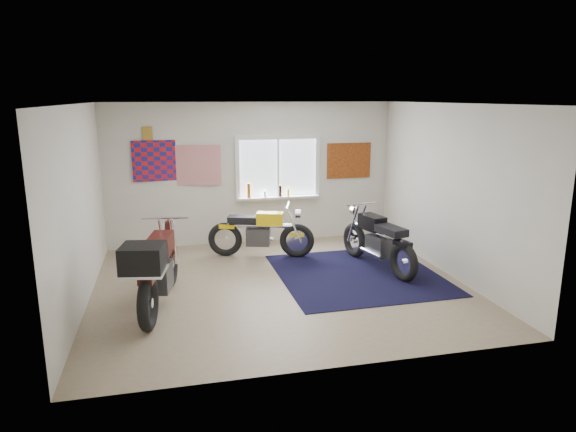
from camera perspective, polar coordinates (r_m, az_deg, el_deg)
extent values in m
plane|color=#9E896B|center=(7.86, -0.88, -7.72)|extent=(5.50, 5.50, 0.00)
plane|color=white|center=(7.34, -0.96, 12.38)|extent=(5.50, 5.50, 0.00)
plane|color=silver|center=(9.91, -4.00, 4.71)|extent=(5.50, 0.00, 5.50)
plane|color=silver|center=(5.14, 5.04, -3.29)|extent=(5.50, 0.00, 5.50)
plane|color=silver|center=(7.42, -22.16, 0.90)|extent=(0.00, 5.00, 5.00)
plane|color=silver|center=(8.49, 17.55, 2.71)|extent=(0.00, 5.00, 5.00)
cube|color=black|center=(8.38, 7.75, -6.43)|extent=(2.54, 2.64, 0.01)
cube|color=white|center=(9.97, -1.15, 5.37)|extent=(1.50, 0.02, 1.10)
cube|color=white|center=(9.89, -1.15, 8.75)|extent=(1.66, 0.06, 0.08)
cube|color=white|center=(10.05, -1.12, 2.03)|extent=(1.66, 0.06, 0.08)
cube|color=white|center=(9.82, -5.66, 5.20)|extent=(0.08, 0.06, 1.10)
cube|color=white|center=(10.15, 3.26, 5.49)|extent=(0.08, 0.06, 1.10)
cube|color=white|center=(9.95, -1.13, 5.36)|extent=(0.04, 0.06, 1.10)
cube|color=white|center=(9.99, -1.04, 2.08)|extent=(1.60, 0.16, 0.04)
cylinder|color=brown|center=(9.85, -4.38, 2.82)|extent=(0.07, 0.07, 0.28)
cylinder|color=white|center=(9.91, -2.60, 2.45)|extent=(0.06, 0.06, 0.12)
cylinder|color=black|center=(9.96, -0.88, 2.81)|extent=(0.06, 0.06, 0.22)
cylinder|color=orange|center=(10.00, 0.03, 2.62)|extent=(0.05, 0.05, 0.14)
plane|color=red|center=(9.72, -14.00, 5.98)|extent=(1.00, 0.07, 1.00)
plane|color=red|center=(9.73, -10.13, 5.57)|extent=(0.90, 0.09, 0.90)
cube|color=olive|center=(9.68, -15.36, 8.85)|extent=(0.18, 0.02, 0.24)
cube|color=#A54C14|center=(10.35, 6.78, 6.13)|extent=(0.90, 0.03, 0.70)
torus|color=black|center=(9.10, 1.00, -2.76)|extent=(0.62, 0.29, 0.62)
torus|color=black|center=(9.25, -7.00, -2.59)|extent=(0.62, 0.29, 0.62)
cylinder|color=white|center=(9.10, 1.00, -2.76)|extent=(0.12, 0.12, 0.10)
cylinder|color=white|center=(9.25, -7.00, -2.59)|extent=(0.12, 0.12, 0.10)
cylinder|color=white|center=(9.09, -3.06, -1.06)|extent=(1.13, 0.42, 0.08)
cube|color=#333336|center=(9.14, -3.33, -2.29)|extent=(0.47, 0.37, 0.31)
cylinder|color=white|center=(9.31, -3.21, -2.59)|extent=(0.50, 0.21, 0.06)
cube|color=yellow|center=(9.04, -2.02, -0.29)|extent=(0.51, 0.36, 0.22)
cube|color=black|center=(9.10, -5.08, -0.35)|extent=(0.56, 0.39, 0.11)
cube|color=yellow|center=(9.18, -6.77, -1.11)|extent=(0.31, 0.22, 0.07)
cube|color=yellow|center=(9.07, 1.00, -2.09)|extent=(0.28, 0.20, 0.05)
cylinder|color=white|center=(8.96, -0.04, 1.17)|extent=(0.20, 0.56, 0.03)
cylinder|color=white|center=(8.98, 1.13, 0.23)|extent=(0.13, 0.17, 0.15)
torus|color=black|center=(9.20, 7.39, -2.68)|extent=(0.26, 0.63, 0.62)
torus|color=black|center=(8.14, 12.74, -5.02)|extent=(0.26, 0.63, 0.62)
cylinder|color=white|center=(9.20, 7.39, -2.68)|extent=(0.12, 0.13, 0.11)
cylinder|color=white|center=(8.14, 12.74, -5.02)|extent=(0.12, 0.13, 0.11)
cylinder|color=white|center=(8.58, 9.98, -1.83)|extent=(0.36, 1.23, 0.09)
cube|color=#333336|center=(8.60, 10.11, -3.30)|extent=(0.37, 0.49, 0.33)
cylinder|color=white|center=(8.54, 9.23, -4.07)|extent=(0.19, 0.54, 0.07)
cube|color=black|center=(8.68, 9.33, -0.68)|extent=(0.36, 0.54, 0.24)
cube|color=black|center=(8.28, 11.41, -1.59)|extent=(0.39, 0.59, 0.12)
cube|color=black|center=(8.10, 12.63, -3.00)|extent=(0.22, 0.32, 0.08)
cube|color=black|center=(9.17, 7.41, -1.97)|extent=(0.20, 0.30, 0.05)
cylinder|color=white|center=(8.90, 8.15, 1.38)|extent=(0.60, 0.17, 0.04)
cylinder|color=white|center=(9.09, 7.42, 0.64)|extent=(0.18, 0.13, 0.16)
torus|color=black|center=(7.94, -12.98, -5.18)|extent=(0.27, 0.72, 0.70)
torus|color=black|center=(6.55, -15.29, -9.32)|extent=(0.27, 0.72, 0.70)
cylinder|color=white|center=(7.94, -12.98, -5.18)|extent=(0.13, 0.14, 0.12)
cylinder|color=white|center=(6.55, -15.29, -9.32)|extent=(0.13, 0.14, 0.12)
cylinder|color=white|center=(7.14, -14.16, -4.61)|extent=(0.34, 1.36, 0.10)
cube|color=#333336|center=(7.16, -14.14, -6.56)|extent=(0.39, 0.53, 0.37)
cylinder|color=white|center=(7.24, -15.44, -7.34)|extent=(0.18, 0.60, 0.08)
cube|color=#3B0F09|center=(7.28, -13.93, -3.01)|extent=(0.37, 0.58, 0.26)
cube|color=black|center=(6.75, -14.84, -4.54)|extent=(0.41, 0.64, 0.13)
cube|color=#3B0F09|center=(6.50, -15.35, -6.67)|extent=(0.23, 0.35, 0.09)
cube|color=#3B0F09|center=(7.91, -13.02, -4.29)|extent=(0.20, 0.33, 0.05)
cylinder|color=white|center=(7.56, -13.52, -0.19)|extent=(0.67, 0.16, 0.04)
cylinder|color=white|center=(7.80, -13.17, -1.06)|extent=(0.19, 0.14, 0.17)
cube|color=black|center=(6.25, -15.83, -4.56)|extent=(0.56, 0.53, 0.32)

